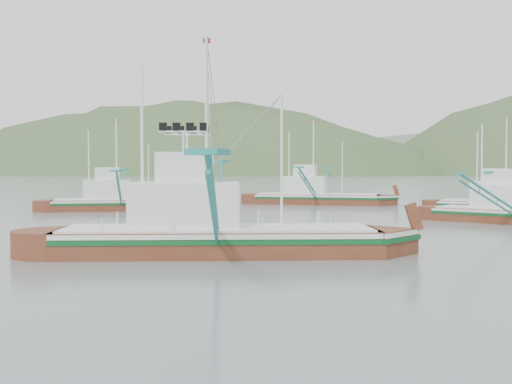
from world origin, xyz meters
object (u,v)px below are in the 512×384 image
(bg_boat_left, at_px, (120,190))
(bg_boat_far, at_px, (316,191))
(bg_boat_extra, at_px, (509,196))
(main_boat, at_px, (215,207))

(bg_boat_left, height_order, bg_boat_far, bg_boat_far)
(bg_boat_left, bearing_deg, bg_boat_extra, -15.33)
(bg_boat_left, bearing_deg, main_boat, -80.49)
(bg_boat_left, bearing_deg, bg_boat_far, 17.24)
(bg_boat_left, xyz_separation_m, bg_boat_extra, (38.88, 9.96, -0.48))
(bg_boat_left, xyz_separation_m, bg_boat_far, (16.81, 17.99, -0.57))
(bg_boat_left, distance_m, bg_boat_extra, 40.13)
(main_boat, distance_m, bg_boat_left, 36.52)
(main_boat, bearing_deg, bg_boat_extra, 45.63)
(bg_boat_extra, bearing_deg, bg_boat_far, 170.01)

